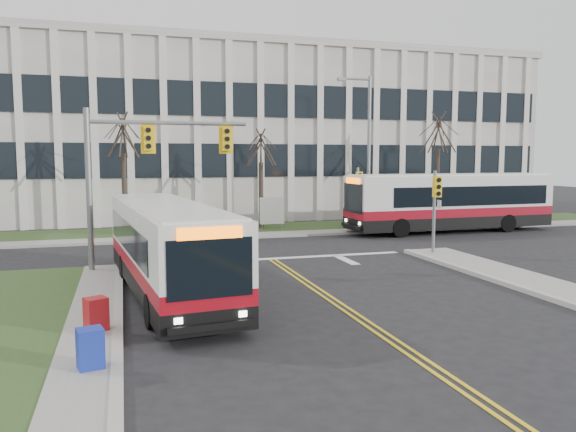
# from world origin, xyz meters

# --- Properties ---
(ground) EXTENTS (120.00, 120.00, 0.00)m
(ground) POSITION_xyz_m (0.00, 0.00, 0.00)
(ground) COLOR black
(ground) RESTS_ON ground
(sidewalk_west) EXTENTS (1.20, 26.00, 0.14)m
(sidewalk_west) POSITION_xyz_m (-7.00, -5.00, 0.07)
(sidewalk_west) COLOR #9E9B93
(sidewalk_west) RESTS_ON ground
(sidewalk_cross) EXTENTS (44.00, 1.60, 0.14)m
(sidewalk_cross) POSITION_xyz_m (5.00, 15.20, 0.07)
(sidewalk_cross) COLOR #9E9B93
(sidewalk_cross) RESTS_ON ground
(building_lawn) EXTENTS (44.00, 5.00, 0.12)m
(building_lawn) POSITION_xyz_m (5.00, 18.00, 0.06)
(building_lawn) COLOR #324B20
(building_lawn) RESTS_ON ground
(office_building) EXTENTS (40.00, 16.00, 12.00)m
(office_building) POSITION_xyz_m (5.00, 30.00, 6.00)
(office_building) COLOR silver
(office_building) RESTS_ON ground
(mast_arm_signal) EXTENTS (6.11, 0.38, 6.20)m
(mast_arm_signal) POSITION_xyz_m (-5.62, 7.16, 4.26)
(mast_arm_signal) COLOR slate
(mast_arm_signal) RESTS_ON ground
(signal_pole_near) EXTENTS (0.34, 0.39, 3.80)m
(signal_pole_near) POSITION_xyz_m (7.20, 6.90, 2.50)
(signal_pole_near) COLOR slate
(signal_pole_near) RESTS_ON ground
(signal_pole_far) EXTENTS (0.34, 0.39, 3.80)m
(signal_pole_far) POSITION_xyz_m (7.20, 15.40, 2.50)
(signal_pole_far) COLOR slate
(signal_pole_far) RESTS_ON ground
(streetlight) EXTENTS (2.15, 0.25, 9.20)m
(streetlight) POSITION_xyz_m (8.03, 16.20, 5.19)
(streetlight) COLOR slate
(streetlight) RESTS_ON ground
(directory_sign) EXTENTS (1.50, 0.12, 2.00)m
(directory_sign) POSITION_xyz_m (2.50, 17.50, 1.17)
(directory_sign) COLOR slate
(directory_sign) RESTS_ON ground
(tree_left) EXTENTS (1.80, 1.80, 7.70)m
(tree_left) POSITION_xyz_m (-6.00, 18.00, 5.51)
(tree_left) COLOR #42352B
(tree_left) RESTS_ON ground
(tree_mid) EXTENTS (1.80, 1.80, 6.82)m
(tree_mid) POSITION_xyz_m (2.00, 18.20, 4.88)
(tree_mid) COLOR #42352B
(tree_mid) RESTS_ON ground
(tree_right) EXTENTS (1.80, 1.80, 8.25)m
(tree_right) POSITION_xyz_m (14.00, 18.00, 5.91)
(tree_right) COLOR #42352B
(tree_right) RESTS_ON ground
(bus_main) EXTENTS (3.46, 10.94, 2.87)m
(bus_main) POSITION_xyz_m (-4.78, 2.95, 1.43)
(bus_main) COLOR silver
(bus_main) RESTS_ON ground
(bus_cross) EXTENTS (12.65, 3.14, 3.35)m
(bus_cross) POSITION_xyz_m (12.47, 14.00, 1.68)
(bus_cross) COLOR silver
(bus_cross) RESTS_ON ground
(newspaper_box_blue) EXTENTS (0.59, 0.55, 0.95)m
(newspaper_box_blue) POSITION_xyz_m (-6.80, -3.39, 0.47)
(newspaper_box_blue) COLOR #152997
(newspaper_box_blue) RESTS_ON ground
(newspaper_box_red) EXTENTS (0.64, 0.61, 0.95)m
(newspaper_box_red) POSITION_xyz_m (-6.80, -0.79, 0.47)
(newspaper_box_red) COLOR #AC161B
(newspaper_box_red) RESTS_ON ground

